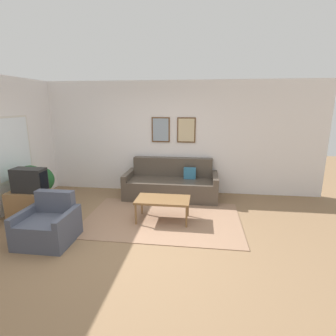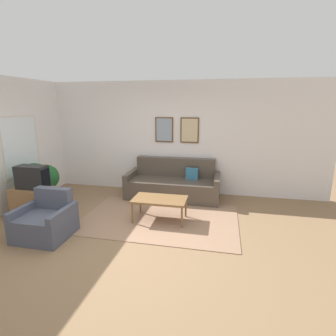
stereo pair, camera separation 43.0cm
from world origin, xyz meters
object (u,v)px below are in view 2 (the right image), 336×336
tv (32,177)px  potted_plant_tall (35,179)px  coffee_table (160,200)px  armchair (46,221)px  couch (173,185)px

tv → potted_plant_tall: 0.43m
coffee_table → potted_plant_tall: potted_plant_tall is taller
coffee_table → potted_plant_tall: (-2.65, 0.01, 0.26)m
coffee_table → armchair: armchair is taller
tv → armchair: 1.11m
couch → tv: 2.97m
coffee_table → potted_plant_tall: bearing=179.7°
tv → couch: bearing=34.3°
couch → tv: tv is taller
coffee_table → tv: bearing=-172.4°
armchair → potted_plant_tall: potted_plant_tall is taller
armchair → potted_plant_tall: (-0.94, 1.00, 0.40)m
potted_plant_tall → armchair: bearing=-46.6°
couch → armchair: 2.88m
coffee_table → armchair: (-1.70, -0.99, -0.14)m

